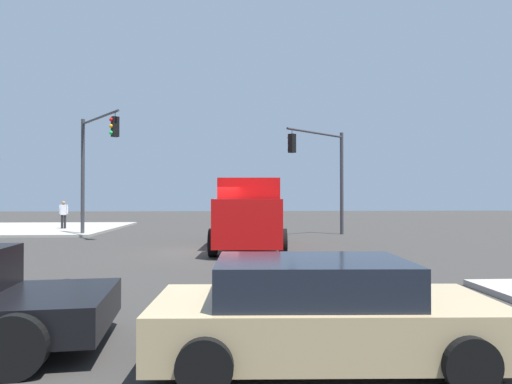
# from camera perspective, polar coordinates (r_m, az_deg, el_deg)

# --- Properties ---
(ground_plane) EXTENTS (100.00, 100.00, 0.00)m
(ground_plane) POSITION_cam_1_polar(r_m,az_deg,el_deg) (16.64, -6.70, -7.99)
(ground_plane) COLOR #33302D
(sidewalk_corner_near) EXTENTS (11.60, 11.60, 0.14)m
(sidewalk_corner_near) POSITION_cam_1_polar(r_m,az_deg,el_deg) (31.78, -28.12, -4.32)
(sidewalk_corner_near) COLOR #9E998E
(sidewalk_corner_near) RESTS_ON ground
(delivery_truck) EXTENTS (7.67, 3.23, 2.86)m
(delivery_truck) POSITION_cam_1_polar(r_m,az_deg,el_deg) (18.28, -0.82, -2.67)
(delivery_truck) COLOR red
(delivery_truck) RESTS_ON ground
(traffic_light_primary) EXTENTS (3.06, 3.66, 5.83)m
(traffic_light_primary) POSITION_cam_1_polar(r_m,az_deg,el_deg) (23.88, 9.20, 3.50)
(traffic_light_primary) COLOR #38383D
(traffic_light_primary) RESTS_ON ground
(traffic_light_secondary) EXTENTS (3.93, 3.04, 6.28)m
(traffic_light_secondary) POSITION_cam_1_polar(r_m,az_deg,el_deg) (24.08, -20.92, 4.55)
(traffic_light_secondary) COLOR #38383D
(traffic_light_secondary) RESTS_ON sidewalk_corner_near
(sedan_tan) EXTENTS (2.19, 4.38, 1.31)m
(sedan_tan) POSITION_cam_1_polar(r_m,az_deg,el_deg) (5.75, 8.55, -15.56)
(sedan_tan) COLOR tan
(sedan_tan) RESTS_ON ground
(pedestrian_near_corner) EXTENTS (0.26, 0.53, 1.74)m
(pedestrian_near_corner) POSITION_cam_1_polar(r_m,az_deg,el_deg) (29.77, -24.24, -2.53)
(pedestrian_near_corner) COLOR black
(pedestrian_near_corner) RESTS_ON sidewalk_corner_near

